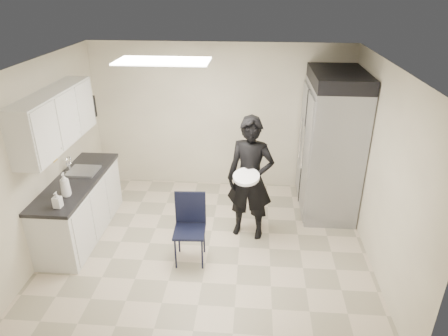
# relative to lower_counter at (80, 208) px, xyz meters

# --- Properties ---
(floor) EXTENTS (4.50, 4.50, 0.00)m
(floor) POSITION_rel_lower_counter_xyz_m (1.95, -0.20, -0.43)
(floor) COLOR #BCAC93
(floor) RESTS_ON ground
(ceiling) EXTENTS (4.50, 4.50, 0.00)m
(ceiling) POSITION_rel_lower_counter_xyz_m (1.95, -0.20, 2.17)
(ceiling) COLOR white
(ceiling) RESTS_ON back_wall
(back_wall) EXTENTS (4.50, 0.00, 4.50)m
(back_wall) POSITION_rel_lower_counter_xyz_m (1.95, 1.80, 0.87)
(back_wall) COLOR beige
(back_wall) RESTS_ON floor
(left_wall) EXTENTS (0.00, 4.00, 4.00)m
(left_wall) POSITION_rel_lower_counter_xyz_m (-0.30, -0.20, 0.87)
(left_wall) COLOR beige
(left_wall) RESTS_ON floor
(right_wall) EXTENTS (0.00, 4.00, 4.00)m
(right_wall) POSITION_rel_lower_counter_xyz_m (4.20, -0.20, 0.87)
(right_wall) COLOR beige
(right_wall) RESTS_ON floor
(ceiling_panel) EXTENTS (1.20, 0.60, 0.02)m
(ceiling_panel) POSITION_rel_lower_counter_xyz_m (1.35, 0.20, 2.14)
(ceiling_panel) COLOR white
(ceiling_panel) RESTS_ON ceiling
(lower_counter) EXTENTS (0.60, 1.90, 0.86)m
(lower_counter) POSITION_rel_lower_counter_xyz_m (0.00, 0.00, 0.00)
(lower_counter) COLOR silver
(lower_counter) RESTS_ON floor
(countertop) EXTENTS (0.64, 1.95, 0.05)m
(countertop) POSITION_rel_lower_counter_xyz_m (0.00, 0.00, 0.46)
(countertop) COLOR black
(countertop) RESTS_ON lower_counter
(sink) EXTENTS (0.42, 0.40, 0.14)m
(sink) POSITION_rel_lower_counter_xyz_m (0.02, 0.25, 0.44)
(sink) COLOR gray
(sink) RESTS_ON countertop
(faucet) EXTENTS (0.02, 0.02, 0.24)m
(faucet) POSITION_rel_lower_counter_xyz_m (-0.18, 0.25, 0.59)
(faucet) COLOR silver
(faucet) RESTS_ON countertop
(upper_cabinets) EXTENTS (0.35, 1.80, 0.75)m
(upper_cabinets) POSITION_rel_lower_counter_xyz_m (-0.13, 0.00, 1.40)
(upper_cabinets) COLOR silver
(upper_cabinets) RESTS_ON left_wall
(towel_dispenser) EXTENTS (0.22, 0.30, 0.35)m
(towel_dispenser) POSITION_rel_lower_counter_xyz_m (-0.19, 1.15, 1.19)
(towel_dispenser) COLOR black
(towel_dispenser) RESTS_ON left_wall
(notice_sticker_left) EXTENTS (0.00, 0.12, 0.07)m
(notice_sticker_left) POSITION_rel_lower_counter_xyz_m (-0.29, -0.10, 0.79)
(notice_sticker_left) COLOR yellow
(notice_sticker_left) RESTS_ON left_wall
(notice_sticker_right) EXTENTS (0.00, 0.12, 0.07)m
(notice_sticker_right) POSITION_rel_lower_counter_xyz_m (-0.29, 0.10, 0.75)
(notice_sticker_right) COLOR yellow
(notice_sticker_right) RESTS_ON left_wall
(commercial_fridge) EXTENTS (0.80, 1.35, 2.10)m
(commercial_fridge) POSITION_rel_lower_counter_xyz_m (3.78, 1.07, 0.62)
(commercial_fridge) COLOR gray
(commercial_fridge) RESTS_ON floor
(fridge_compressor) EXTENTS (0.80, 1.35, 0.20)m
(fridge_compressor) POSITION_rel_lower_counter_xyz_m (3.78, 1.07, 1.77)
(fridge_compressor) COLOR black
(fridge_compressor) RESTS_ON commercial_fridge
(folding_chair) EXTENTS (0.44, 0.44, 0.94)m
(folding_chair) POSITION_rel_lower_counter_xyz_m (1.73, -0.53, 0.04)
(folding_chair) COLOR black
(folding_chair) RESTS_ON floor
(man_tuxedo) EXTENTS (0.76, 0.59, 1.86)m
(man_tuxedo) POSITION_rel_lower_counter_xyz_m (2.52, 0.17, 0.50)
(man_tuxedo) COLOR black
(man_tuxedo) RESTS_ON floor
(bucket_lid) EXTENTS (0.43, 0.43, 0.05)m
(bucket_lid) POSITION_rel_lower_counter_xyz_m (2.46, -0.07, 0.65)
(bucket_lid) COLOR white
(bucket_lid) RESTS_ON man_tuxedo
(soap_bottle_a) EXTENTS (0.15, 0.15, 0.34)m
(soap_bottle_a) POSITION_rel_lower_counter_xyz_m (0.09, -0.47, 0.65)
(soap_bottle_a) COLOR white
(soap_bottle_a) RESTS_ON countertop
(soap_bottle_b) EXTENTS (0.10, 0.10, 0.22)m
(soap_bottle_b) POSITION_rel_lower_counter_xyz_m (0.11, -0.76, 0.59)
(soap_bottle_b) COLOR silver
(soap_bottle_b) RESTS_ON countertop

